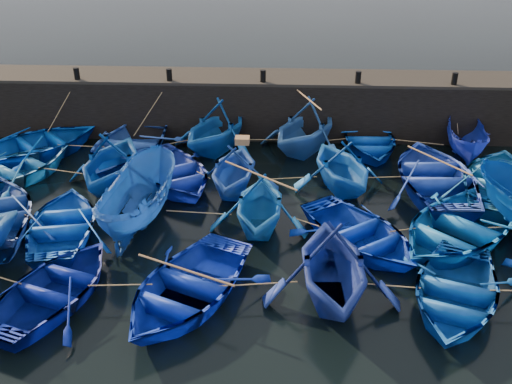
{
  "coord_description": "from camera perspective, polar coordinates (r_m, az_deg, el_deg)",
  "views": [
    {
      "loc": [
        0.8,
        -13.96,
        9.79
      ],
      "look_at": [
        0.0,
        3.2,
        0.7
      ],
      "focal_mm": 40.0,
      "sensor_mm": 36.0,
      "label": 1
    }
  ],
  "objects": [
    {
      "name": "mooring_ropes",
      "position": [
        21.14,
        -0.82,
        2.96
      ],
      "size": [
        17.73,
        11.76,
        2.1
      ],
      "color": "tan",
      "rests_on": "ground"
    },
    {
      "name": "ground",
      "position": [
        17.07,
        -0.5,
        -7.11
      ],
      "size": [
        120.0,
        120.0,
        0.0
      ],
      "primitive_type": "plane",
      "color": "black",
      "rests_on": "ground"
    },
    {
      "name": "boat_4",
      "position": [
        24.6,
        11.25,
        5.06
      ],
      "size": [
        3.34,
        4.59,
        0.94
      ],
      "primitive_type": "imported",
      "rotation": [
        0.0,
        0.0,
        0.03
      ],
      "color": "#063AA3",
      "rests_on": "ground"
    },
    {
      "name": "quay_wall",
      "position": [
        25.92,
        0.76,
        8.64
      ],
      "size": [
        26.0,
        2.5,
        2.5
      ],
      "primitive_type": "cube",
      "color": "black",
      "rests_on": "ground"
    },
    {
      "name": "wooden_crate",
      "position": [
        20.0,
        -1.38,
        5.19
      ],
      "size": [
        0.5,
        0.42,
        0.23
      ],
      "primitive_type": "cube",
      "color": "olive",
      "rests_on": "boat_9"
    },
    {
      "name": "boat_3",
      "position": [
        23.83,
        4.99,
        6.59
      ],
      "size": [
        5.62,
        5.84,
        2.36
      ],
      "primitive_type": "imported",
      "rotation": [
        0.0,
        0.0,
        -0.54
      ],
      "color": "#27579A",
      "rests_on": "ground"
    },
    {
      "name": "boat_2",
      "position": [
        23.9,
        -4.0,
        6.58
      ],
      "size": [
        5.21,
        5.49,
        2.27
      ],
      "primitive_type": "imported",
      "rotation": [
        0.0,
        0.0,
        -0.45
      ],
      "color": "#1050A6",
      "rests_on": "ground"
    },
    {
      "name": "boat_18",
      "position": [
        18.8,
        19.6,
        -3.25
      ],
      "size": [
        6.77,
        6.83,
        1.16
      ],
      "primitive_type": "imported",
      "rotation": [
        0.0,
        0.0,
        -0.76
      ],
      "color": "#0B56AB",
      "rests_on": "ground"
    },
    {
      "name": "boat_15",
      "position": [
        18.86,
        -11.72,
        -0.73
      ],
      "size": [
        2.43,
        5.07,
        1.89
      ],
      "primitive_type": "imported",
      "rotation": [
        0.0,
        0.0,
        3.02
      ],
      "color": "#194990",
      "rests_on": "ground"
    },
    {
      "name": "boat_23",
      "position": [
        15.17,
        7.68,
        -7.23
      ],
      "size": [
        3.9,
        4.46,
        2.26
      ],
      "primitive_type": "imported",
      "rotation": [
        0.0,
        0.0,
        0.05
      ],
      "color": "navy",
      "rests_on": "ground"
    },
    {
      "name": "bollard_4",
      "position": [
        25.59,
        19.25,
        10.66
      ],
      "size": [
        0.24,
        0.24,
        0.5
      ],
      "primitive_type": "cylinder",
      "color": "black",
      "rests_on": "quay_top"
    },
    {
      "name": "boat_16",
      "position": [
        18.15,
        0.35,
        -1.17
      ],
      "size": [
        3.35,
        3.84,
        1.96
      ],
      "primitive_type": "imported",
      "rotation": [
        0.0,
        0.0,
        -0.04
      ],
      "color": "blue",
      "rests_on": "ground"
    },
    {
      "name": "boat_22",
      "position": [
        15.42,
        -7.02,
        -9.36
      ],
      "size": [
        5.23,
        5.94,
        1.02
      ],
      "primitive_type": "imported",
      "rotation": [
        0.0,
        0.0,
        -0.42
      ],
      "color": "#0A24A4",
      "rests_on": "ground"
    },
    {
      "name": "boat_11",
      "position": [
        21.81,
        17.57,
        1.56
      ],
      "size": [
        4.26,
        5.85,
        1.19
      ],
      "primitive_type": "imported",
      "rotation": [
        0.0,
        0.0,
        3.17
      ],
      "color": "#183496",
      "rests_on": "ground"
    },
    {
      "name": "boat_21",
      "position": [
        16.27,
        -19.46,
        -9.0
      ],
      "size": [
        4.41,
        5.18,
        0.91
      ],
      "primitive_type": "imported",
      "rotation": [
        0.0,
        0.0,
        2.81
      ],
      "color": "#011171",
      "rests_on": "ground"
    },
    {
      "name": "boat_0",
      "position": [
        25.24,
        -21.13,
        4.47
      ],
      "size": [
        6.5,
        6.42,
        1.11
      ],
      "primitive_type": "imported",
      "rotation": [
        0.0,
        0.0,
        2.32
      ],
      "color": "#003791",
      "rests_on": "ground"
    },
    {
      "name": "boat_17",
      "position": [
        17.87,
        10.39,
        -4.07
      ],
      "size": [
        5.3,
        5.6,
        0.95
      ],
      "primitive_type": "imported",
      "rotation": [
        0.0,
        0.0,
        0.62
      ],
      "color": "#06269C",
      "rests_on": "ground"
    },
    {
      "name": "bollard_2",
      "position": [
        24.57,
        0.71,
        11.52
      ],
      "size": [
        0.24,
        0.24,
        0.5
      ],
      "primitive_type": "cylinder",
      "color": "black",
      "rests_on": "quay_top"
    },
    {
      "name": "boat_5",
      "position": [
        24.93,
        20.33,
        4.88
      ],
      "size": [
        2.08,
        4.17,
        1.54
      ],
      "primitive_type": "imported",
      "rotation": [
        0.0,
        0.0,
        -0.15
      ],
      "color": "navy",
      "rests_on": "ground"
    },
    {
      "name": "boat_9",
      "position": [
        20.47,
        -2.18,
        2.37
      ],
      "size": [
        3.59,
        4.04,
        1.96
      ],
      "primitive_type": "imported",
      "rotation": [
        0.0,
        0.0,
        3.04
      ],
      "color": "#1C45A3",
      "rests_on": "ground"
    },
    {
      "name": "boat_24",
      "position": [
        16.08,
        19.27,
        -9.37
      ],
      "size": [
        4.67,
        5.43,
        0.95
      ],
      "primitive_type": "imported",
      "rotation": [
        0.0,
        0.0,
        -0.36
      ],
      "color": "#0B4490",
      "rests_on": "ground"
    },
    {
      "name": "boat_10",
      "position": [
        20.81,
        8.64,
        2.69
      ],
      "size": [
        4.5,
        4.84,
        2.09
      ],
      "primitive_type": "imported",
      "rotation": [
        0.0,
        0.0,
        3.46
      ],
      "color": "#0D4CA9",
      "rests_on": "ground"
    },
    {
      "name": "loose_oars",
      "position": [
        19.1,
        5.18,
        2.58
      ],
      "size": [
        10.39,
        12.2,
        1.4
      ],
      "color": "#99724C",
      "rests_on": "ground"
    },
    {
      "name": "bollard_0",
      "position": [
        26.09,
        -17.5,
        11.23
      ],
      "size": [
        0.24,
        0.24,
        0.5
      ],
      "primitive_type": "cylinder",
      "color": "black",
      "rests_on": "quay_top"
    },
    {
      "name": "boat_1",
      "position": [
        23.84,
        -12.83,
        4.44
      ],
      "size": [
        4.85,
        6.19,
        1.17
      ],
      "primitive_type": "imported",
      "rotation": [
        0.0,
        0.0,
        -0.15
      ],
      "color": "#21459B",
      "rests_on": "ground"
    },
    {
      "name": "boat_12",
      "position": [
        22.32,
        23.25,
        1.04
      ],
      "size": [
        5.61,
        6.45,
        1.12
      ],
      "primitive_type": "imported",
      "rotation": [
        0.0,
        0.0,
        2.75
      ],
      "color": "blue",
      "rests_on": "ground"
    },
    {
      "name": "boat_8",
      "position": [
        21.5,
        -8.3,
        1.98
      ],
      "size": [
        5.49,
        5.97,
        1.01
      ],
      "primitive_type": "imported",
      "rotation": [
        0.0,
        0.0,
        0.54
      ],
      "color": "#192FA9",
      "rests_on": "ground"
    },
    {
      "name": "boat_7",
      "position": [
        21.35,
        -14.28,
        3.06
      ],
      "size": [
        4.08,
        4.62,
        2.27
      ],
      "primitive_type": "imported",
      "rotation": [
        0.0,
        0.0,
        3.06
      ],
      "color": "navy",
      "rests_on": "ground"
    },
    {
      "name": "quay_top",
      "position": [
        25.52,
        0.78,
        11.42
      ],
      "size": [
        26.0,
        2.5,
        0.12
      ],
      "primitive_type": "cube",
      "color": "black",
      "rests_on": "quay_wall"
    },
    {
      "name": "bollard_1",
      "position": [
        25.02,
        -8.67,
        11.51
      ],
      "size": [
        0.24,
        0.24,
        0.5
      ],
      "primitive_type": "cylinder",
      "color": "black",
      "rests_on": "quay_top"
    },
    {
      "name": "boat_6",
      "position": [
        23.43,
        -22.93,
        2.21
      ],
      "size": [
        5.61,
        5.95,
        1.0
      ],
      "primitive_type": "imported",
      "rotation": [
        0.0,
        0.0,
        2.53
      ],
      "color": "#1B62A1",
      "rests_on": "ground"
    },
    {
      "name": "boat_14",
      "position": [
        19.09,
        -18.7,
        -3.0
      ],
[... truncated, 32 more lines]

